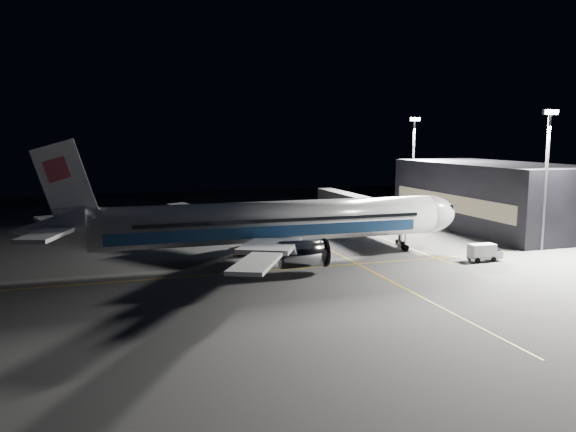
% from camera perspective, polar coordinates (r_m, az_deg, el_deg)
% --- Properties ---
extents(ground, '(200.00, 200.00, 0.00)m').
position_cam_1_polar(ground, '(77.64, -1.56, -4.44)').
color(ground, '#4C4C4F').
rests_on(ground, ground).
extents(guide_line_main, '(0.25, 80.00, 0.01)m').
position_cam_1_polar(guide_line_main, '(80.91, 5.28, -3.95)').
color(guide_line_main, gold).
rests_on(guide_line_main, ground).
extents(guide_line_cross, '(70.00, 0.25, 0.01)m').
position_cam_1_polar(guide_line_cross, '(72.04, -0.24, -5.44)').
color(guide_line_cross, gold).
rests_on(guide_line_cross, ground).
extents(guide_line_side, '(0.25, 40.00, 0.01)m').
position_cam_1_polar(guide_line_side, '(94.80, 9.63, -2.24)').
color(guide_line_side, gold).
rests_on(guide_line_side, ground).
extents(airliner, '(61.48, 54.22, 16.64)m').
position_cam_1_polar(airliner, '(76.39, -2.35, -0.71)').
color(airliner, silver).
rests_on(airliner, ground).
extents(terminal, '(18.12, 40.00, 12.00)m').
position_cam_1_polar(terminal, '(110.13, 19.92, 1.98)').
color(terminal, black).
rests_on(terminal, ground).
extents(jet_bridge, '(3.60, 34.40, 6.30)m').
position_cam_1_polar(jet_bridge, '(101.25, 7.61, 1.09)').
color(jet_bridge, '#B2B2B7').
rests_on(jet_bridge, ground).
extents(floodlight_mast_north, '(2.40, 0.68, 20.70)m').
position_cam_1_polar(floodlight_mast_north, '(121.29, 12.62, 5.82)').
color(floodlight_mast_north, '#59595E').
rests_on(floodlight_mast_north, ground).
extents(floodlight_mast_south, '(2.40, 0.67, 20.70)m').
position_cam_1_polar(floodlight_mast_south, '(90.50, 24.80, 4.52)').
color(floodlight_mast_south, '#59595E').
rests_on(floodlight_mast_south, ground).
extents(service_truck, '(4.66, 2.17, 2.35)m').
position_cam_1_polar(service_truck, '(81.10, 19.34, -3.45)').
color(service_truck, silver).
rests_on(service_truck, ground).
extents(baggage_tug, '(2.81, 2.52, 1.70)m').
position_cam_1_polar(baggage_tug, '(86.95, -3.65, -2.56)').
color(baggage_tug, black).
rests_on(baggage_tug, ground).
extents(safety_cone_a, '(0.44, 0.44, 0.66)m').
position_cam_1_polar(safety_cone_a, '(80.31, -5.42, -3.81)').
color(safety_cone_a, '#FF4B0A').
rests_on(safety_cone_a, ground).
extents(safety_cone_b, '(0.35, 0.35, 0.52)m').
position_cam_1_polar(safety_cone_b, '(85.65, 1.05, -3.06)').
color(safety_cone_b, '#FF4B0A').
rests_on(safety_cone_b, ground).
extents(safety_cone_c, '(0.40, 0.40, 0.60)m').
position_cam_1_polar(safety_cone_c, '(89.29, -8.99, -2.67)').
color(safety_cone_c, '#FF4B0A').
rests_on(safety_cone_c, ground).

